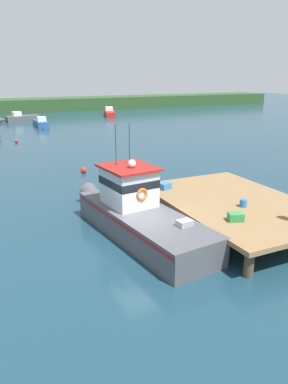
{
  "coord_description": "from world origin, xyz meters",
  "views": [
    {
      "loc": [
        -6.12,
        -12.98,
        6.91
      ],
      "look_at": [
        1.2,
        2.5,
        1.4
      ],
      "focal_mm": 34.33,
      "sensor_mm": 36.0,
      "label": 1
    }
  ],
  "objects": [
    {
      "name": "ground_plane",
      "position": [
        0.0,
        0.0,
        0.0
      ],
      "size": [
        200.0,
        200.0,
        0.0
      ],
      "primitive_type": "plane",
      "color": "#193847"
    },
    {
      "name": "crate_stack_near_edge",
      "position": [
        3.21,
        -2.01,
        1.37
      ],
      "size": [
        0.72,
        0.63,
        0.33
      ],
      "primitive_type": "cube",
      "rotation": [
        0.0,
        0.0,
        -0.37
      ],
      "color": "#2D8442",
      "rests_on": "dock"
    },
    {
      "name": "far_shoreline",
      "position": [
        0.0,
        62.0,
        1.2
      ],
      "size": [
        120.0,
        8.0,
        2.4
      ],
      "primitive_type": "cube",
      "color": "#284723",
      "rests_on": "ground"
    },
    {
      "name": "main_fishing_boat",
      "position": [
        0.13,
        1.06,
        1.01
      ],
      "size": [
        3.51,
        9.95,
        4.8
      ],
      "color": "#4C4C51",
      "rests_on": "ground"
    },
    {
      "name": "dock",
      "position": [
        4.8,
        0.0,
        1.07
      ],
      "size": [
        6.0,
        9.0,
        1.2
      ],
      "color": "#4C3D2D",
      "rests_on": "ground"
    },
    {
      "name": "crate_single_far",
      "position": [
        2.67,
        3.05,
        1.36
      ],
      "size": [
        0.7,
        0.59,
        0.33
      ],
      "primitive_type": "cube",
      "rotation": [
        0.0,
        0.0,
        0.28
      ],
      "color": "#3370B2",
      "rests_on": "dock"
    },
    {
      "name": "moored_boat_near_channel",
      "position": [
        0.94,
        46.18,
        0.53
      ],
      "size": [
        6.15,
        2.32,
        1.54
      ],
      "color": "#4C4C51",
      "rests_on": "ground"
    },
    {
      "name": "moored_boat_far_right",
      "position": [
        2.79,
        38.84,
        0.49
      ],
      "size": [
        1.42,
        5.57,
        1.42
      ],
      "color": "#285184",
      "rests_on": "ground"
    },
    {
      "name": "mooring_buoy_inshore",
      "position": [
        1.01,
        12.43,
        0.22
      ],
      "size": [
        0.45,
        0.45,
        0.45
      ],
      "primitive_type": "sphere",
      "color": "red",
      "rests_on": "ground"
    },
    {
      "name": "bait_bucket",
      "position": [
        4.59,
        -0.81,
        1.37
      ],
      "size": [
        0.32,
        0.32,
        0.34
      ],
      "primitive_type": "cylinder",
      "color": "#2866B2",
      "rests_on": "dock"
    },
    {
      "name": "mooring_buoy_outer",
      "position": [
        -1.87,
        27.48,
        0.19
      ],
      "size": [
        0.37,
        0.37,
        0.37
      ],
      "primitive_type": "sphere",
      "color": "red",
      "rests_on": "ground"
    },
    {
      "name": "moored_boat_far_left",
      "position": [
        15.98,
        47.73,
        0.53
      ],
      "size": [
        2.69,
        6.16,
        1.54
      ],
      "color": "red",
      "rests_on": "ground"
    }
  ]
}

